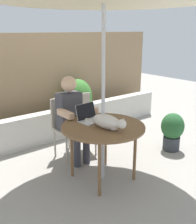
# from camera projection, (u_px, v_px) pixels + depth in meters

# --- Properties ---
(ground_plane) EXTENTS (14.00, 14.00, 0.00)m
(ground_plane) POSITION_uv_depth(u_px,v_px,m) (103.00, 178.00, 3.56)
(ground_plane) COLOR gray
(fence_back) EXTENTS (5.84, 0.08, 1.82)m
(fence_back) POSITION_uv_depth(u_px,v_px,m) (29.00, 85.00, 4.86)
(fence_back) COLOR #937756
(fence_back) RESTS_ON ground
(planter_wall_low) EXTENTS (5.26, 0.20, 0.52)m
(planter_wall_low) POSITION_uv_depth(u_px,v_px,m) (45.00, 127.00, 4.64)
(planter_wall_low) COLOR beige
(planter_wall_low) RESTS_ON ground
(patio_table) EXTENTS (1.04, 1.04, 0.73)m
(patio_table) POSITION_uv_depth(u_px,v_px,m) (103.00, 130.00, 3.36)
(patio_table) COLOR brown
(patio_table) RESTS_ON ground
(chair_occupied) EXTENTS (0.40, 0.40, 0.91)m
(chair_occupied) POSITION_uv_depth(u_px,v_px,m) (67.00, 122.00, 4.04)
(chair_occupied) COLOR #B2A899
(chair_occupied) RESTS_ON ground
(chair_empty) EXTENTS (0.50, 0.50, 0.91)m
(chair_empty) POSITION_uv_depth(u_px,v_px,m) (80.00, 118.00, 4.25)
(chair_empty) COLOR #B2A899
(chair_empty) RESTS_ON ground
(person_seated) EXTENTS (0.48, 0.48, 1.25)m
(person_seated) POSITION_uv_depth(u_px,v_px,m) (72.00, 114.00, 3.87)
(person_seated) COLOR #3F3F47
(person_seated) RESTS_ON ground
(laptop) EXTENTS (0.32, 0.28, 0.21)m
(laptop) POSITION_uv_depth(u_px,v_px,m) (89.00, 116.00, 3.51)
(laptop) COLOR silver
(laptop) RESTS_ON patio_table
(cat) EXTENTS (0.26, 0.65, 0.17)m
(cat) POSITION_uv_depth(u_px,v_px,m) (108.00, 122.00, 3.21)
(cat) COLOR silver
(cat) RESTS_ON patio_table
(potted_plant_near_fence) EXTENTS (0.36, 0.36, 0.61)m
(potted_plant_near_fence) POSITION_uv_depth(u_px,v_px,m) (172.00, 130.00, 4.29)
(potted_plant_near_fence) COLOR #33383D
(potted_plant_near_fence) RESTS_ON ground
(potted_plant_by_chair) EXTENTS (0.57, 0.57, 0.96)m
(potted_plant_by_chair) POSITION_uv_depth(u_px,v_px,m) (78.00, 101.00, 5.25)
(potted_plant_by_chair) COLOR #595654
(potted_plant_by_chair) RESTS_ON ground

